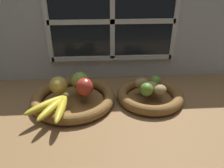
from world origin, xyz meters
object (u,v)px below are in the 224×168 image
object	(u,v)px
apple_golden_left	(58,85)
lime_far	(155,81)
banana_bunch_front	(54,106)
potato_oblong	(141,83)
lime_near	(147,89)
apple_green_back	(80,81)
fruit_bowl_right	(150,95)
chili_pepper	(153,89)
apple_red_right	(85,87)
potato_large	(150,87)
potato_small	(160,90)
fruit_bowl_left	(74,98)

from	to	relation	value
apple_golden_left	lime_far	world-z (taller)	apple_golden_left
banana_bunch_front	potato_oblong	size ratio (longest dim) A/B	3.17
lime_near	apple_green_back	bearing A→B (deg)	163.97
fruit_bowl_right	chili_pepper	bearing A→B (deg)	-13.74
potato_oblong	chili_pepper	bearing A→B (deg)	-32.33
apple_golden_left	lime_near	distance (cm)	38.59
apple_red_right	potato_large	xyz separation A→B (cm)	(29.42, 1.72, -1.91)
apple_red_right	potato_large	world-z (taller)	apple_red_right
potato_small	potato_oblong	distance (cm)	9.43
potato_oblong	potato_large	distance (cm)	4.76
fruit_bowl_left	banana_bunch_front	world-z (taller)	banana_bunch_front
fruit_bowl_left	chili_pepper	xyz separation A→B (cm)	(36.21, -0.34, 3.36)
fruit_bowl_left	lime_far	xyz separation A→B (cm)	(37.95, 4.03, 5.26)
potato_small	potato_large	bearing A→B (deg)	135.00
apple_golden_left	fruit_bowl_right	bearing A→B (deg)	-0.94
lime_far	chili_pepper	distance (cm)	5.07
apple_red_right	fruit_bowl_left	bearing A→B (deg)	162.28
potato_large	apple_green_back	bearing A→B (deg)	172.23
potato_oblong	chili_pepper	xyz separation A→B (cm)	(5.14, -3.25, -1.65)
apple_green_back	potato_large	size ratio (longest dim) A/B	1.04
apple_red_right	apple_green_back	xyz separation A→B (cm)	(-2.38, 6.06, -0.02)
chili_pepper	lime_far	bearing A→B (deg)	45.58
fruit_bowl_right	apple_green_back	distance (cm)	32.75
fruit_bowl_right	chili_pepper	size ratio (longest dim) A/B	2.64
apple_green_back	fruit_bowl_left	bearing A→B (deg)	-124.84
apple_green_back	potato_small	size ratio (longest dim) A/B	1.32
fruit_bowl_left	fruit_bowl_right	bearing A→B (deg)	0.00
banana_bunch_front	lime_near	size ratio (longest dim) A/B	3.44
apple_golden_left	chili_pepper	bearing A→B (deg)	-1.37
potato_large	chili_pepper	distance (cm)	1.92
banana_bunch_front	lime_far	world-z (taller)	lime_far
apple_red_right	potato_large	distance (cm)	29.53
potato_oblong	chili_pepper	distance (cm)	6.30
fruit_bowl_left	lime_near	xyz separation A→B (cm)	(32.13, -4.03, 5.48)
lime_far	chili_pepper	xyz separation A→B (cm)	(-1.74, -4.37, -1.90)
banana_bunch_front	potato_oblong	bearing A→B (deg)	22.72
apple_golden_left	lime_near	size ratio (longest dim) A/B	1.33
potato_large	banana_bunch_front	bearing A→B (deg)	-162.82
apple_red_right	apple_green_back	world-z (taller)	same
apple_green_back	banana_bunch_front	distance (cm)	19.41
apple_green_back	fruit_bowl_right	bearing A→B (deg)	-7.77
apple_green_back	chili_pepper	xyz separation A→B (cm)	(33.19, -4.68, -3.17)
fruit_bowl_right	apple_golden_left	world-z (taller)	apple_golden_left
apple_golden_left	chili_pepper	world-z (taller)	apple_golden_left
fruit_bowl_right	potato_large	distance (cm)	4.63
fruit_bowl_right	banana_bunch_front	world-z (taller)	banana_bunch_front
fruit_bowl_left	lime_far	world-z (taller)	lime_far
lime_near	chili_pepper	bearing A→B (deg)	42.11
potato_large	lime_far	xyz separation A→B (cm)	(3.13, 4.03, 0.63)
potato_small	potato_oblong	world-z (taller)	potato_oblong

